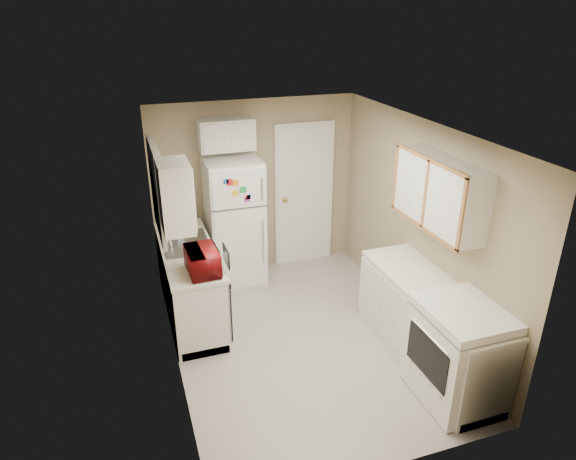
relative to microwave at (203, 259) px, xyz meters
name	(u,v)px	position (x,y,z in m)	size (l,w,h in m)	color
floor	(302,338)	(1.02, -0.28, -1.05)	(3.80, 3.80, 0.00)	beige
ceiling	(305,131)	(1.02, -0.28, 1.35)	(3.80, 3.80, 0.00)	white
wall_left	(168,264)	(-0.38, -0.28, 0.15)	(3.80, 3.80, 0.00)	tan
wall_right	(419,227)	(2.42, -0.28, 0.15)	(3.80, 3.80, 0.00)	tan
wall_back	(255,188)	(1.02, 1.62, 0.15)	(2.80, 2.80, 0.00)	tan
wall_front	(393,350)	(1.02, -2.18, 0.15)	(2.80, 2.80, 0.00)	tan
left_counter	(191,282)	(-0.08, 0.62, -0.60)	(0.60, 1.80, 0.90)	silver
dishwasher	(225,301)	(0.21, 0.02, -0.56)	(0.03, 0.58, 0.72)	black
sink	(186,246)	(-0.08, 0.77, -0.19)	(0.54, 0.74, 0.16)	gray
microwave	(203,259)	(0.00, 0.00, 0.00)	(0.26, 0.48, 0.32)	maroon
soap_bottle	(178,229)	(-0.13, 1.00, -0.05)	(0.09, 0.09, 0.20)	silver
window_blinds	(157,190)	(-0.34, 0.77, 0.55)	(0.10, 0.98, 1.08)	silver
upper_cabinet_left	(175,197)	(-0.23, -0.06, 0.75)	(0.30, 0.45, 0.70)	silver
refrigerator	(235,222)	(0.64, 1.32, -0.19)	(0.71, 0.69, 1.72)	white
cabinet_over_fridge	(226,135)	(0.62, 1.47, 0.95)	(0.70, 0.30, 0.40)	silver
interior_door	(304,195)	(1.72, 1.58, -0.03)	(0.86, 0.06, 2.08)	white
right_counter	(428,326)	(2.12, -1.08, -0.60)	(0.60, 2.00, 0.90)	silver
stove	(458,354)	(2.09, -1.62, -0.55)	(0.67, 0.83, 1.01)	white
upper_cabinet_right	(440,192)	(2.27, -0.78, 0.75)	(0.30, 1.20, 0.70)	silver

